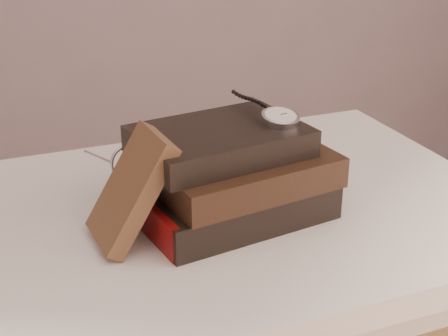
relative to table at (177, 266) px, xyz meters
name	(u,v)px	position (x,y,z in m)	size (l,w,h in m)	color
table	(177,266)	(0.00, 0.00, 0.00)	(1.00, 0.60, 0.75)	white
book_stack	(231,175)	(0.08, -0.03, 0.15)	(0.29, 0.22, 0.13)	black
journal	(131,189)	(-0.08, -0.05, 0.17)	(0.02, 0.10, 0.16)	#452B1A
pocket_watch	(278,116)	(0.15, -0.03, 0.23)	(0.06, 0.16, 0.02)	silver
eyeglasses	(144,158)	(-0.03, 0.04, 0.17)	(0.13, 0.14, 0.05)	silver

